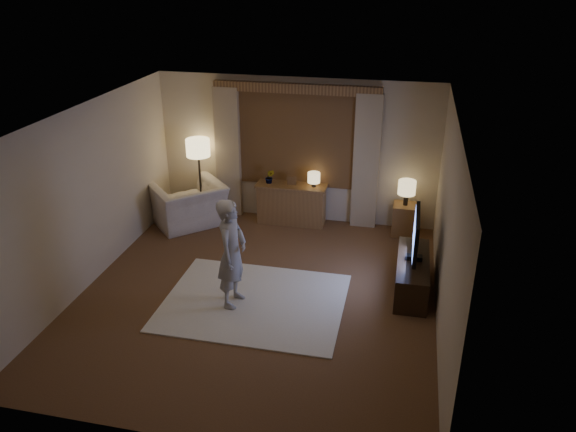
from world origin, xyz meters
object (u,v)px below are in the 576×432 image
(armchair, at_px, (189,205))
(tv_stand, at_px, (412,275))
(sideboard, at_px, (292,205))
(side_table, at_px, (404,220))
(person, at_px, (232,253))

(armchair, bearing_deg, tv_stand, 116.70)
(sideboard, height_order, side_table, sideboard)
(sideboard, relative_size, armchair, 1.01)
(sideboard, bearing_deg, tv_stand, -40.68)
(sideboard, height_order, tv_stand, sideboard)
(tv_stand, relative_size, person, 0.90)
(armchair, distance_m, side_table, 3.82)
(tv_stand, bearing_deg, side_table, 95.48)
(armchair, relative_size, side_table, 2.12)
(sideboard, relative_size, person, 0.77)
(sideboard, bearing_deg, armchair, -165.14)
(sideboard, xyz_separation_m, tv_stand, (2.19, -1.88, -0.10))
(sideboard, xyz_separation_m, armchair, (-1.79, -0.47, 0.04))
(side_table, distance_m, tv_stand, 1.84)
(side_table, bearing_deg, sideboard, 178.58)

